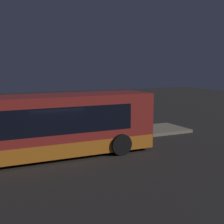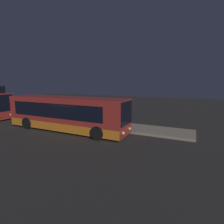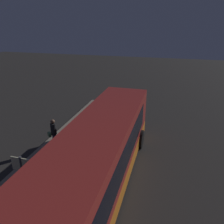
{
  "view_description": "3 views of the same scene",
  "coord_description": "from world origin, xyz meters",
  "px_view_note": "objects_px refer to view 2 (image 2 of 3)",
  "views": [
    {
      "loc": [
        -3.79,
        -14.53,
        4.39
      ],
      "look_at": [
        3.57,
        0.77,
        1.91
      ],
      "focal_mm": 50.0,
      "sensor_mm": 36.0,
      "label": 1
    },
    {
      "loc": [
        9.74,
        -12.08,
        4.35
      ],
      "look_at": [
        3.57,
        0.77,
        1.91
      ],
      "focal_mm": 28.0,
      "sensor_mm": 36.0,
      "label": 2
    },
    {
      "loc": [
        -8.18,
        -2.54,
        6.92
      ],
      "look_at": [
        3.57,
        0.77,
        1.91
      ],
      "focal_mm": 35.0,
      "sensor_mm": 36.0,
      "label": 3
    }
  ],
  "objects_px": {
    "passenger_boarding": "(115,117)",
    "sign_post": "(64,107)",
    "passenger_waiting": "(88,115)",
    "suitcase": "(90,120)",
    "passenger_with_bags": "(107,114)",
    "bus_lead": "(65,114)"
  },
  "relations": [
    {
      "from": "passenger_with_bags",
      "to": "passenger_boarding",
      "type": "bearing_deg",
      "value": -93.4
    },
    {
      "from": "passenger_boarding",
      "to": "suitcase",
      "type": "height_order",
      "value": "passenger_boarding"
    },
    {
      "from": "passenger_boarding",
      "to": "passenger_waiting",
      "type": "bearing_deg",
      "value": -18.6
    },
    {
      "from": "bus_lead",
      "to": "passenger_waiting",
      "type": "relative_size",
      "value": 7.18
    },
    {
      "from": "suitcase",
      "to": "passenger_boarding",
      "type": "bearing_deg",
      "value": -13.69
    },
    {
      "from": "passenger_waiting",
      "to": "suitcase",
      "type": "xyz_separation_m",
      "value": [
        -0.16,
        0.5,
        -0.6
      ]
    },
    {
      "from": "bus_lead",
      "to": "passenger_with_bags",
      "type": "xyz_separation_m",
      "value": [
        2.5,
        3.55,
        -0.39
      ]
    },
    {
      "from": "passenger_waiting",
      "to": "suitcase",
      "type": "distance_m",
      "value": 0.8
    },
    {
      "from": "passenger_with_bags",
      "to": "sign_post",
      "type": "height_order",
      "value": "sign_post"
    },
    {
      "from": "passenger_waiting",
      "to": "passenger_boarding",
      "type": "bearing_deg",
      "value": -69.83
    },
    {
      "from": "bus_lead",
      "to": "suitcase",
      "type": "xyz_separation_m",
      "value": [
        0.77,
        2.86,
        -1.03
      ]
    },
    {
      "from": "passenger_waiting",
      "to": "suitcase",
      "type": "bearing_deg",
      "value": 43.36
    },
    {
      "from": "passenger_boarding",
      "to": "sign_post",
      "type": "relative_size",
      "value": 0.75
    },
    {
      "from": "passenger_waiting",
      "to": "sign_post",
      "type": "distance_m",
      "value": 2.98
    },
    {
      "from": "passenger_boarding",
      "to": "sign_post",
      "type": "xyz_separation_m",
      "value": [
        -5.98,
        0.09,
        0.58
      ]
    },
    {
      "from": "passenger_waiting",
      "to": "sign_post",
      "type": "relative_size",
      "value": 0.7
    },
    {
      "from": "passenger_boarding",
      "to": "passenger_with_bags",
      "type": "distance_m",
      "value": 2.12
    },
    {
      "from": "sign_post",
      "to": "bus_lead",
      "type": "bearing_deg",
      "value": -47.64
    },
    {
      "from": "bus_lead",
      "to": "passenger_with_bags",
      "type": "distance_m",
      "value": 4.36
    },
    {
      "from": "passenger_boarding",
      "to": "suitcase",
      "type": "xyz_separation_m",
      "value": [
        -3.24,
        0.79,
        -0.67
      ]
    },
    {
      "from": "bus_lead",
      "to": "sign_post",
      "type": "xyz_separation_m",
      "value": [
        -1.97,
        2.16,
        0.23
      ]
    },
    {
      "from": "bus_lead",
      "to": "passenger_boarding",
      "type": "xyz_separation_m",
      "value": [
        4.01,
        2.07,
        -0.36
      ]
    }
  ]
}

